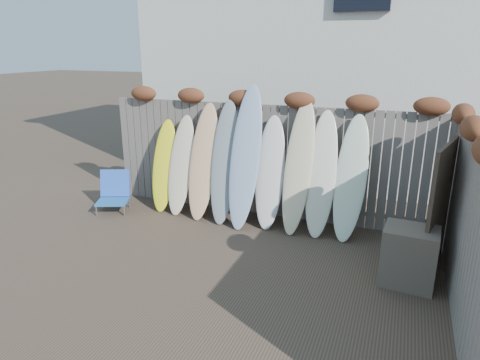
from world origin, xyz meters
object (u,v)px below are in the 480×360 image
(beach_chair, at_px, (114,192))
(lattice_panel, at_px, (439,209))
(wooden_crate, at_px, (409,256))
(surfboard_0, at_px, (164,166))

(beach_chair, distance_m, lattice_panel, 5.53)
(beach_chair, distance_m, wooden_crate, 5.25)
(lattice_panel, bearing_deg, surfboard_0, -174.51)
(lattice_panel, bearing_deg, wooden_crate, -106.99)
(lattice_panel, xyz_separation_m, surfboard_0, (-4.63, 0.74, -0.06))
(beach_chair, distance_m, surfboard_0, 1.08)
(surfboard_0, bearing_deg, lattice_panel, -12.49)
(beach_chair, bearing_deg, lattice_panel, -3.33)
(wooden_crate, relative_size, surfboard_0, 0.44)
(wooden_crate, distance_m, lattice_panel, 0.78)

